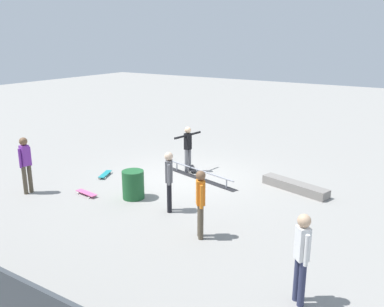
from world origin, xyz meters
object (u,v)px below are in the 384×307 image
(skater_main, at_px, (188,146))
(trash_bin, at_px, (133,185))
(skate_ledge, at_px, (295,186))
(bystander_grey_shirt, at_px, (169,178))
(bystander_purple_shirt, at_px, (26,162))
(bystander_orange_shirt, at_px, (201,200))
(loose_skateboard_teal, at_px, (105,174))
(grind_rail, at_px, (200,175))
(bystander_white_shirt, at_px, (302,254))
(loose_skateboard_pink, at_px, (86,193))
(skateboard_main, at_px, (192,168))

(skater_main, relative_size, trash_bin, 1.92)
(skater_main, bearing_deg, skate_ledge, 102.24)
(bystander_grey_shirt, bearing_deg, bystander_purple_shirt, -108.59)
(skater_main, bearing_deg, bystander_orange_shirt, 45.56)
(bystander_purple_shirt, height_order, loose_skateboard_teal, bystander_purple_shirt)
(grind_rail, xyz_separation_m, bystander_purple_shirt, (3.68, 3.93, 0.84))
(grind_rail, height_order, trash_bin, trash_bin)
(bystander_white_shirt, height_order, bystander_purple_shirt, bystander_purple_shirt)
(loose_skateboard_teal, bearing_deg, loose_skateboard_pink, -176.88)
(skater_main, height_order, bystander_white_shirt, bystander_white_shirt)
(bystander_purple_shirt, height_order, trash_bin, bystander_purple_shirt)
(bystander_orange_shirt, relative_size, loose_skateboard_teal, 2.04)
(trash_bin, bearing_deg, bystander_white_shirt, 158.81)
(bystander_orange_shirt, relative_size, bystander_grey_shirt, 1.00)
(grind_rail, xyz_separation_m, skateboard_main, (0.72, -0.62, -0.06))
(skate_ledge, relative_size, skater_main, 1.38)
(loose_skateboard_pink, height_order, loose_skateboard_teal, same)
(skateboard_main, xyz_separation_m, loose_skateboard_teal, (2.15, 2.13, 0.00))
(trash_bin, bearing_deg, loose_skateboard_teal, -25.10)
(skate_ledge, height_order, skateboard_main, skate_ledge)
(bystander_purple_shirt, xyz_separation_m, bystander_grey_shirt, (-4.38, -1.23, -0.04))
(bystander_grey_shirt, relative_size, loose_skateboard_teal, 2.05)
(grind_rail, bearing_deg, bystander_grey_shirt, 118.82)
(skate_ledge, distance_m, bystander_purple_shirt, 8.17)
(skater_main, bearing_deg, loose_skateboard_pink, -11.58)
(bystander_white_shirt, bearing_deg, bystander_orange_shirt, -159.96)
(bystander_white_shirt, xyz_separation_m, bystander_orange_shirt, (2.80, -1.18, -0.03))
(loose_skateboard_pink, bearing_deg, grind_rail, 63.50)
(grind_rail, distance_m, bystander_white_shirt, 6.95)
(skateboard_main, distance_m, loose_skateboard_pink, 3.96)
(trash_bin, bearing_deg, bystander_orange_shirt, 160.47)
(bystander_white_shirt, relative_size, bystander_orange_shirt, 1.03)
(skate_ledge, height_order, skater_main, skater_main)
(loose_skateboard_teal, bearing_deg, skater_main, -70.25)
(skateboard_main, bearing_deg, bystander_grey_shirt, -19.07)
(bystander_purple_shirt, height_order, loose_skateboard_pink, bystander_purple_shirt)
(skater_main, xyz_separation_m, bystander_white_shirt, (-5.79, 5.17, 0.04))
(skate_ledge, relative_size, bystander_grey_shirt, 1.32)
(bystander_orange_shirt, relative_size, loose_skateboard_pink, 2.03)
(grind_rail, bearing_deg, bystander_orange_shirt, 136.28)
(skate_ledge, bearing_deg, loose_skateboard_pink, 36.52)
(bystander_purple_shirt, relative_size, trash_bin, 2.07)
(bystander_grey_shirt, height_order, trash_bin, bystander_grey_shirt)
(bystander_white_shirt, xyz_separation_m, loose_skateboard_teal, (7.88, -3.23, -0.90))
(grind_rail, height_order, loose_skateboard_teal, grind_rail)
(skate_ledge, relative_size, loose_skateboard_teal, 2.71)
(grind_rail, relative_size, loose_skateboard_teal, 3.80)
(skateboard_main, bearing_deg, loose_skateboard_pink, -62.21)
(skater_main, bearing_deg, grind_rail, 69.75)
(loose_skateboard_pink, bearing_deg, skate_ledge, 43.78)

